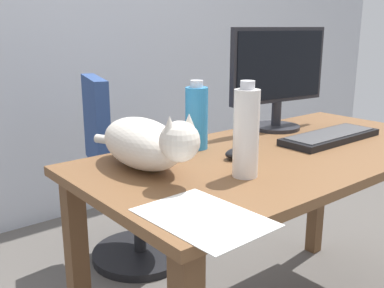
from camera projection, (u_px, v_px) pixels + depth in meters
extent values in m
cube|color=brown|center=(281.00, 154.00, 1.55)|extent=(1.42, 0.69, 0.03)
cube|color=brown|center=(78.00, 276.00, 1.46)|extent=(0.06, 0.06, 0.69)
cube|color=brown|center=(317.00, 188.00, 2.26)|extent=(0.06, 0.06, 0.69)
cylinder|color=black|center=(141.00, 254.00, 2.27)|extent=(0.48, 0.48, 0.04)
cylinder|color=black|center=(139.00, 215.00, 2.21)|extent=(0.06, 0.06, 0.46)
cylinder|color=navy|center=(138.00, 165.00, 2.15)|extent=(0.44, 0.44, 0.06)
cube|color=navy|center=(96.00, 121.00, 2.02)|extent=(0.16, 0.35, 0.40)
cylinder|color=#232328|center=(276.00, 127.00, 1.87)|extent=(0.20, 0.20, 0.01)
cylinder|color=#232328|center=(276.00, 114.00, 1.86)|extent=(0.04, 0.04, 0.10)
cube|color=#232328|center=(279.00, 65.00, 1.81)|extent=(0.48, 0.08, 0.30)
cube|color=black|center=(281.00, 65.00, 1.80)|extent=(0.45, 0.05, 0.27)
cube|color=black|center=(330.00, 137.00, 1.69)|extent=(0.44, 0.15, 0.02)
cube|color=#444447|center=(330.00, 133.00, 1.68)|extent=(0.40, 0.12, 0.00)
ellipsoid|color=silver|center=(141.00, 143.00, 1.35)|extent=(0.21, 0.37, 0.15)
sphere|color=silver|center=(180.00, 142.00, 1.17)|extent=(0.11, 0.11, 0.11)
cone|color=silver|center=(189.00, 122.00, 1.17)|extent=(0.04, 0.04, 0.04)
cone|color=silver|center=(170.00, 125.00, 1.14)|extent=(0.04, 0.04, 0.04)
cylinder|color=silver|center=(117.00, 141.00, 1.59)|extent=(0.10, 0.18, 0.03)
ellipsoid|color=black|center=(239.00, 153.00, 1.45)|extent=(0.11, 0.06, 0.04)
cube|color=white|center=(204.00, 217.00, 1.00)|extent=(0.22, 0.30, 0.00)
cylinder|color=#2D8CD1|center=(197.00, 118.00, 1.55)|extent=(0.08, 0.08, 0.22)
cylinder|color=silver|center=(197.00, 84.00, 1.52)|extent=(0.04, 0.04, 0.02)
cylinder|color=silver|center=(246.00, 134.00, 1.25)|extent=(0.07, 0.07, 0.25)
cylinder|color=silver|center=(248.00, 85.00, 1.22)|extent=(0.04, 0.04, 0.02)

